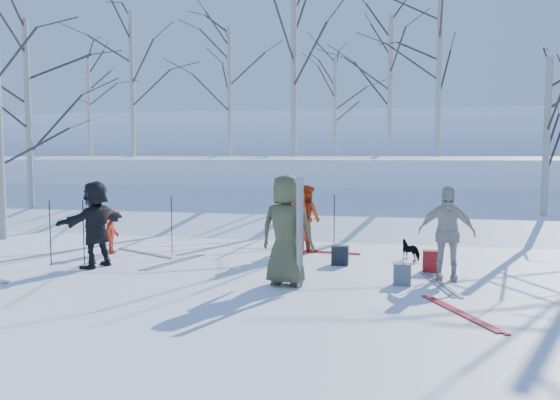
% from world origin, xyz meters
% --- Properties ---
extents(ground, '(120.00, 120.00, 0.00)m').
position_xyz_m(ground, '(0.00, 0.00, 0.00)').
color(ground, white).
rests_on(ground, ground).
extents(snow_ramp, '(70.00, 9.49, 4.12)m').
position_xyz_m(snow_ramp, '(0.00, 7.00, 0.15)').
color(snow_ramp, white).
rests_on(snow_ramp, ground).
extents(snow_plateau, '(70.00, 18.00, 2.20)m').
position_xyz_m(snow_plateau, '(0.00, 17.00, 1.00)').
color(snow_plateau, white).
rests_on(snow_plateau, ground).
extents(far_hill, '(90.00, 30.00, 6.00)m').
position_xyz_m(far_hill, '(0.00, 38.00, 2.00)').
color(far_hill, white).
rests_on(far_hill, ground).
extents(skier_olive_center, '(1.02, 0.75, 1.93)m').
position_xyz_m(skier_olive_center, '(0.58, -0.68, 0.96)').
color(skier_olive_center, '#43472B').
rests_on(skier_olive_center, ground).
extents(skier_red_north, '(0.75, 0.61, 1.76)m').
position_xyz_m(skier_red_north, '(0.19, 2.22, 0.88)').
color(skier_red_north, red).
rests_on(skier_red_north, ground).
extents(skier_redor_behind, '(0.96, 0.95, 1.56)m').
position_xyz_m(skier_redor_behind, '(0.37, 2.79, 0.78)').
color(skier_redor_behind, '#CE420F').
rests_on(skier_redor_behind, ground).
extents(skier_red_seated, '(0.52, 0.73, 1.02)m').
position_xyz_m(skier_red_seated, '(-3.93, 1.49, 0.51)').
color(skier_red_seated, red).
rests_on(skier_red_seated, ground).
extents(skier_cream_east, '(1.03, 0.49, 1.71)m').
position_xyz_m(skier_cream_east, '(3.33, 0.34, 0.85)').
color(skier_cream_east, beige).
rests_on(skier_cream_east, ground).
extents(skier_grey_west, '(0.99, 1.70, 1.75)m').
position_xyz_m(skier_grey_west, '(-3.48, 0.03, 0.87)').
color(skier_grey_west, black).
rests_on(skier_grey_west, ground).
extents(dog, '(0.56, 0.51, 0.44)m').
position_xyz_m(dog, '(2.76, 2.06, 0.22)').
color(dog, black).
rests_on(dog, ground).
extents(upright_ski_left, '(0.08, 0.16, 1.90)m').
position_xyz_m(upright_ski_left, '(0.83, -0.92, 0.95)').
color(upright_ski_left, silver).
rests_on(upright_ski_left, ground).
extents(upright_ski_right, '(0.12, 0.23, 1.89)m').
position_xyz_m(upright_ski_right, '(0.87, -0.87, 0.95)').
color(upright_ski_right, silver).
rests_on(upright_ski_right, ground).
extents(ski_pair_a, '(1.04, 1.99, 0.02)m').
position_xyz_m(ski_pair_a, '(3.19, -0.10, 0.01)').
color(ski_pair_a, silver).
rests_on(ski_pair_a, ground).
extents(ski_pair_b, '(1.72, 2.06, 0.02)m').
position_xyz_m(ski_pair_b, '(3.36, -1.86, 0.01)').
color(ski_pair_b, maroon).
rests_on(ski_pair_b, ground).
extents(ski_pair_c, '(1.22, 2.01, 0.02)m').
position_xyz_m(ski_pair_c, '(-2.13, 0.77, 0.01)').
color(ski_pair_c, silver).
rests_on(ski_pair_c, ground).
extents(ski_pair_e, '(0.64, 1.95, 0.02)m').
position_xyz_m(ski_pair_e, '(0.71, 2.62, 0.01)').
color(ski_pair_e, maroon).
rests_on(ski_pair_e, ground).
extents(ski_pair_f, '(1.76, 2.06, 0.02)m').
position_xyz_m(ski_pair_f, '(-3.22, 1.63, 0.01)').
color(ski_pair_f, silver).
rests_on(ski_pair_f, ground).
extents(ski_pole_a, '(0.02, 0.02, 1.34)m').
position_xyz_m(ski_pole_a, '(0.47, 2.36, 0.67)').
color(ski_pole_a, black).
rests_on(ski_pole_a, ground).
extents(ski_pole_b, '(0.02, 0.02, 1.34)m').
position_xyz_m(ski_pole_b, '(3.23, 0.38, 0.67)').
color(ski_pole_b, black).
rests_on(ski_pole_b, ground).
extents(ski_pole_c, '(0.02, 0.02, 1.34)m').
position_xyz_m(ski_pole_c, '(1.03, 2.72, 0.67)').
color(ski_pole_c, black).
rests_on(ski_pole_c, ground).
extents(ski_pole_d, '(0.02, 0.02, 1.34)m').
position_xyz_m(ski_pole_d, '(-3.81, 0.11, 0.67)').
color(ski_pole_d, black).
rests_on(ski_pole_d, ground).
extents(ski_pole_e, '(0.02, 0.02, 1.34)m').
position_xyz_m(ski_pole_e, '(3.28, 0.81, 0.67)').
color(ski_pole_e, black).
rests_on(ski_pole_e, ground).
extents(ski_pole_f, '(0.02, 0.02, 1.34)m').
position_xyz_m(ski_pole_f, '(-4.45, -0.07, 0.67)').
color(ski_pole_f, black).
rests_on(ski_pole_f, ground).
extents(ski_pole_g, '(0.02, 0.02, 1.34)m').
position_xyz_m(ski_pole_g, '(-2.51, 1.55, 0.67)').
color(ski_pole_g, black).
rests_on(ski_pole_g, ground).
extents(backpack_red, '(0.32, 0.22, 0.42)m').
position_xyz_m(backpack_red, '(3.11, 0.94, 0.21)').
color(backpack_red, maroon).
rests_on(backpack_red, ground).
extents(backpack_grey, '(0.30, 0.20, 0.38)m').
position_xyz_m(backpack_grey, '(2.55, -0.28, 0.19)').
color(backpack_grey, '#5B5E63').
rests_on(backpack_grey, ground).
extents(backpack_dark, '(0.34, 0.24, 0.40)m').
position_xyz_m(backpack_dark, '(1.32, 1.24, 0.20)').
color(backpack_dark, black).
rests_on(backpack_dark, ground).
extents(birch_plateau_a, '(5.89, 5.89, 7.56)m').
position_xyz_m(birch_plateau_a, '(-1.39, 10.54, 5.98)').
color(birch_plateau_a, silver).
rests_on(birch_plateau_a, snow_plateau).
extents(birch_plateau_b, '(4.81, 4.81, 6.01)m').
position_xyz_m(birch_plateau_b, '(-8.46, 11.47, 5.21)').
color(birch_plateau_b, silver).
rests_on(birch_plateau_b, snow_plateau).
extents(birch_plateau_c, '(4.34, 4.34, 5.34)m').
position_xyz_m(birch_plateau_c, '(-4.44, 12.24, 4.87)').
color(birch_plateau_c, silver).
rests_on(birch_plateau_c, snow_plateau).
extents(birch_plateau_e, '(4.50, 4.50, 5.56)m').
position_xyz_m(birch_plateau_e, '(2.13, 12.43, 4.98)').
color(birch_plateau_e, silver).
rests_on(birch_plateau_e, snow_plateau).
extents(birch_plateau_f, '(3.88, 3.88, 4.69)m').
position_xyz_m(birch_plateau_f, '(-0.49, 16.43, 4.54)').
color(birch_plateau_f, silver).
rests_on(birch_plateau_f, snow_plateau).
extents(birch_plateau_g, '(4.69, 4.69, 5.84)m').
position_xyz_m(birch_plateau_g, '(3.86, 10.73, 5.12)').
color(birch_plateau_g, silver).
rests_on(birch_plateau_g, snow_plateau).
extents(birch_plateau_h, '(3.92, 3.92, 4.75)m').
position_xyz_m(birch_plateau_h, '(-11.82, 13.70, 4.57)').
color(birch_plateau_h, silver).
rests_on(birch_plateau_h, snow_plateau).
extents(birch_edge_d, '(5.22, 5.22, 6.61)m').
position_xyz_m(birch_edge_d, '(-9.26, 5.86, 3.30)').
color(birch_edge_d, silver).
rests_on(birch_edge_d, ground).
extents(birch_edge_e, '(4.03, 4.03, 4.90)m').
position_xyz_m(birch_edge_e, '(6.39, 6.13, 2.45)').
color(birch_edge_e, silver).
rests_on(birch_edge_e, ground).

